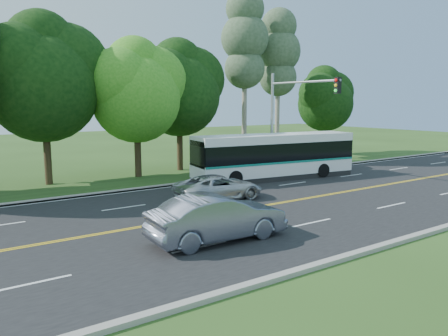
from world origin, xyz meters
TOP-DOWN VIEW (x-y plane):
  - ground at (0.00, 0.00)m, footprint 120.00×120.00m
  - road at (0.00, 0.00)m, footprint 60.00×14.00m
  - curb_north at (0.00, 7.15)m, footprint 60.00×0.30m
  - curb_south at (0.00, -7.15)m, footprint 60.00×0.30m
  - grass_verge at (0.00, 9.00)m, footprint 60.00×4.00m
  - lane_markings at (-0.09, 0.00)m, footprint 57.60×13.82m
  - tree_row at (-5.15, 12.13)m, footprint 44.70×9.10m
  - bougainvillea_hedge at (7.18, 8.15)m, footprint 9.50×2.25m
  - traffic_signal at (6.49, 5.40)m, footprint 0.42×6.10m
  - transit_bus at (5.33, 5.61)m, footprint 11.42×3.86m
  - sedan at (-5.06, -3.21)m, footprint 5.24×2.01m
  - suv at (-1.27, 2.39)m, footprint 4.83×2.52m

SIDE VIEW (x-z plane):
  - ground at x=0.00m, z-range 0.00..0.00m
  - road at x=0.00m, z-range 0.00..0.02m
  - lane_markings at x=-0.09m, z-range 0.02..0.02m
  - grass_verge at x=0.00m, z-range 0.00..0.10m
  - curb_north at x=0.00m, z-range 0.00..0.15m
  - curb_south at x=0.00m, z-range 0.00..0.15m
  - suv at x=-1.27m, z-range 0.02..1.32m
  - bougainvillea_hedge at x=7.18m, z-range -0.03..1.47m
  - sedan at x=-5.06m, z-range 0.02..1.72m
  - transit_bus at x=5.33m, z-range 0.01..2.94m
  - traffic_signal at x=6.49m, z-range 1.17..8.17m
  - tree_row at x=-5.15m, z-range -0.19..13.65m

